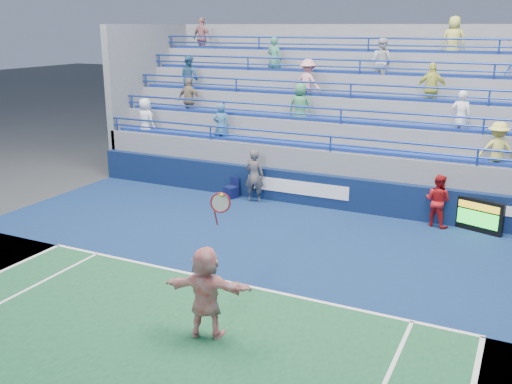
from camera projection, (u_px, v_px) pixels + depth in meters
The scene contains 8 objects.
ground at pixel (234, 284), 13.31m from camera, with size 120.00×120.00×0.00m, color #333538.
sponsor_wall at pixel (327, 191), 18.76m from camera, with size 18.00×0.32×1.10m.
bleacher_stand at pixel (360, 141), 21.74m from camera, with size 18.00×5.60×6.13m.
serve_speed_board at pixel (479, 216), 16.53m from camera, with size 1.39×0.60×0.98m.
judge_chair at pixel (231, 191), 19.91m from camera, with size 0.52×0.53×0.72m.
tennis_player at pixel (206, 292), 10.85m from camera, with size 1.79×0.97×2.95m.
line_judge at pixel (254, 176), 19.28m from camera, with size 0.66×0.44×1.82m, color #141939.
ball_girl at pixel (438, 201), 16.92m from camera, with size 0.78×0.61×1.60m, color #AC1317.
Camera 1 is at (5.77, -10.72, 5.81)m, focal length 40.00 mm.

